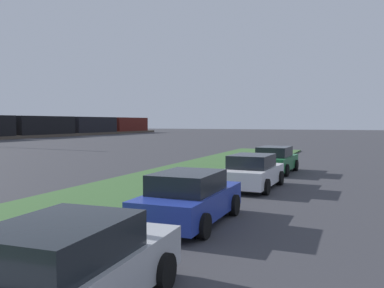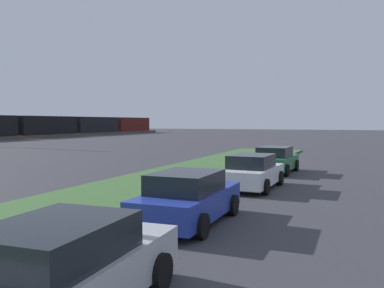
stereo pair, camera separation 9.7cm
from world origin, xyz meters
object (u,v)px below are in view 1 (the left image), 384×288
parked_car_silver (68,271)px  parked_car_green (275,160)px  parked_car_blue (190,198)px  parked_car_white (253,172)px

parked_car_silver → parked_car_green: bearing=-1.2°
parked_car_silver → parked_car_blue: 5.84m
parked_car_white → parked_car_green: same height
parked_car_silver → parked_car_blue: bearing=2.5°
parked_car_white → parked_car_silver: bearing=-177.1°
parked_car_silver → parked_car_blue: size_ratio=1.01×
parked_car_blue → parked_car_white: same height
parked_car_silver → parked_car_white: 12.35m
parked_car_blue → parked_car_white: bearing=-2.3°
parked_car_blue → parked_car_green: 12.33m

